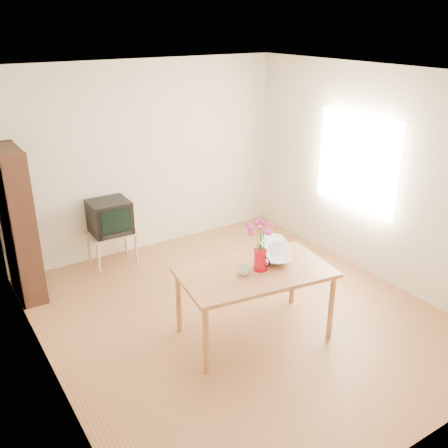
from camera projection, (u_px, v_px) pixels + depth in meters
room at (242, 206)px, 5.09m from camera, size 4.50×4.50×4.50m
table at (255, 277)px, 4.99m from camera, size 1.61×1.07×0.75m
tv_stand at (112, 237)px, 6.61m from camera, size 0.60×0.45×0.46m
bookshelf at (19, 230)px, 5.69m from camera, size 0.28×0.70×1.80m
pitcher at (260, 260)px, 4.94m from camera, size 0.14×0.22×0.22m
flowers at (261, 234)px, 4.83m from camera, size 0.25×0.25×0.35m
mug at (244, 270)px, 4.86m from camera, size 0.14×0.14×0.10m
bowl at (275, 235)px, 5.22m from camera, size 0.65×0.65×0.45m
teacup_a at (272, 239)px, 5.22m from camera, size 0.09×0.09×0.07m
teacup_b at (277, 237)px, 5.28m from camera, size 0.09×0.09×0.06m
television at (109, 216)px, 6.50m from camera, size 0.51×0.48×0.43m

